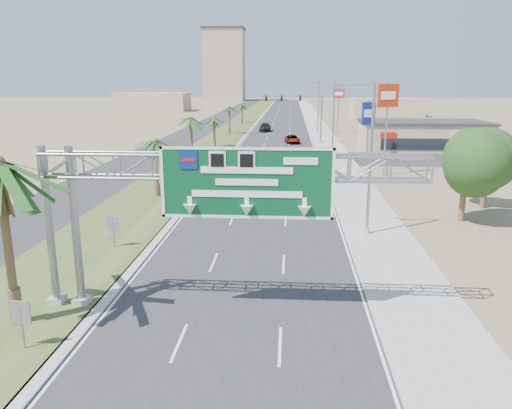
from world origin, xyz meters
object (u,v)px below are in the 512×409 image
Objects in this scene: sign_gantry at (211,179)px; car_mid_lane at (260,171)px; car_far at (265,128)px; pole_sign_red_near at (388,102)px; pole_sign_blue at (368,116)px; pole_sign_red_far at (339,97)px; car_right_lane at (292,139)px; car_left_lane at (249,173)px; store_building at (422,136)px; signal_mast at (309,114)px.

car_mid_lane is (0.08, 31.85, -5.34)m from sign_gantry.
sign_gantry is 3.03× the size of car_far.
car_far is (-1.90, 81.59, -5.25)m from sign_gantry.
pole_sign_red_near is (13.41, 2.05, 7.21)m from car_mid_lane.
pole_sign_red_far is at bearing 92.28° from pole_sign_blue.
car_right_lane is 20.08m from car_far.
car_far reaches higher than car_mid_lane.
car_far is 0.63× the size of pole_sign_red_far.
sign_gantry is at bearing -85.79° from car_mid_lane.
car_far is 0.55× the size of pole_sign_red_near.
sign_gantry is 32.30m from car_mid_lane.
car_right_lane is at bearing 78.10° from car_left_lane.
car_left_lane is at bearing -104.97° from car_right_lane.
store_building is at bearing -24.61° from car_right_lane.
pole_sign_blue is (15.61, -33.40, 4.73)m from car_far.
sign_gantry is 2.23× the size of pole_sign_blue.
sign_gantry is 1.68× the size of pole_sign_red_near.
car_far is at bearing 112.61° from signal_mast.
car_mid_lane is 49.78m from car_far.
signal_mast is 2.37× the size of car_mid_lane.
pole_sign_red_near reaches higher than sign_gantry.
signal_mast reaches higher than sign_gantry.
pole_sign_red_near is at bearing -71.19° from car_far.
signal_mast reaches higher than car_far.
store_building is 3.25× the size of car_far.
car_left_lane is at bearing -165.53° from pole_sign_red_near.
store_building is (16.83, -5.97, -2.85)m from signal_mast.
car_left_lane reaches higher than car_mid_lane.
car_right_lane is (-19.45, 6.21, -1.35)m from store_building.
car_mid_lane is at bearing -104.76° from pole_sign_red_far.
sign_gantry is at bearing -111.71° from pole_sign_red_near.
car_far is (-0.97, 51.42, -0.03)m from car_left_lane.
pole_sign_red_near reaches higher than pole_sign_blue.
signal_mast reaches higher than pole_sign_blue.
car_right_lane is (4.55, 32.11, -0.18)m from car_left_lane.
signal_mast is at bearing -66.48° from car_far.
car_mid_lane is 0.43× the size of pole_sign_red_near.
pole_sign_red_near is at bearing 68.29° from sign_gantry.
car_mid_lane is at bearing -171.32° from pole_sign_red_near.
store_building is 24.87m from pole_sign_red_near.
car_far is 0.74× the size of pole_sign_blue.
pole_sign_red_near is at bearing -88.72° from pole_sign_red_far.
signal_mast is 18.08m from store_building.
pole_sign_blue is (10.10, -14.10, 4.88)m from car_right_lane.
pole_sign_red_far is at bearing 81.01° from sign_gantry.
car_right_lane is 30.92m from pole_sign_red_near.
sign_gantry is 81.78m from car_far.
sign_gantry is at bearing -98.99° from pole_sign_red_far.
car_mid_lane is 21.81m from pole_sign_blue.
pole_sign_blue is at bearing 74.12° from sign_gantry.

